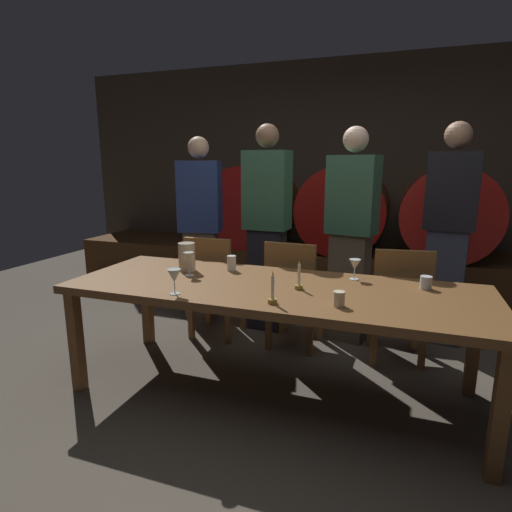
# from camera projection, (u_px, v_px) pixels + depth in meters

# --- Properties ---
(ground_plane) EXTENTS (9.22, 9.22, 0.00)m
(ground_plane) POSITION_uv_depth(u_px,v_px,m) (284.00, 398.00, 2.64)
(ground_plane) COLOR #4C443A
(back_wall) EXTENTS (7.09, 0.24, 2.65)m
(back_wall) POSITION_uv_depth(u_px,v_px,m) (350.00, 176.00, 5.00)
(back_wall) COLOR #473A2D
(back_wall) RESTS_ON ground
(barrel_shelf) EXTENTS (6.38, 0.90, 0.52)m
(barrel_shelf) POSITION_uv_depth(u_px,v_px,m) (340.00, 272.00, 4.72)
(barrel_shelf) COLOR #4C2D16
(barrel_shelf) RESTS_ON ground
(wine_barrel_left) EXTENTS (0.93, 0.87, 0.93)m
(wine_barrel_left) POSITION_uv_depth(u_px,v_px,m) (253.00, 206.00, 4.91)
(wine_barrel_left) COLOR #513319
(wine_barrel_left) RESTS_ON barrel_shelf
(wine_barrel_center) EXTENTS (0.93, 0.87, 0.93)m
(wine_barrel_center) POSITION_uv_depth(u_px,v_px,m) (344.00, 209.00, 4.56)
(wine_barrel_center) COLOR brown
(wine_barrel_center) RESTS_ON barrel_shelf
(wine_barrel_right) EXTENTS (0.93, 0.87, 0.93)m
(wine_barrel_right) POSITION_uv_depth(u_px,v_px,m) (447.00, 213.00, 4.22)
(wine_barrel_right) COLOR brown
(wine_barrel_right) RESTS_ON barrel_shelf
(dining_table) EXTENTS (2.57, 0.92, 0.73)m
(dining_table) POSITION_uv_depth(u_px,v_px,m) (273.00, 295.00, 2.58)
(dining_table) COLOR brown
(dining_table) RESTS_ON ground
(chair_left) EXTENTS (0.41, 0.41, 0.88)m
(chair_left) POSITION_uv_depth(u_px,v_px,m) (213.00, 282.00, 3.50)
(chair_left) COLOR brown
(chair_left) RESTS_ON ground
(chair_center) EXTENTS (0.42, 0.42, 0.88)m
(chair_center) POSITION_uv_depth(u_px,v_px,m) (293.00, 290.00, 3.29)
(chair_center) COLOR brown
(chair_center) RESTS_ON ground
(chair_right) EXTENTS (0.45, 0.45, 0.88)m
(chair_right) POSITION_uv_depth(u_px,v_px,m) (399.00, 300.00, 3.04)
(chair_right) COLOR brown
(chair_right) RESTS_ON ground
(guest_far_left) EXTENTS (0.43, 0.32, 1.70)m
(guest_far_left) POSITION_uv_depth(u_px,v_px,m) (201.00, 228.00, 3.89)
(guest_far_left) COLOR brown
(guest_far_left) RESTS_ON ground
(guest_center_left) EXTENTS (0.39, 0.26, 1.79)m
(guest_center_left) POSITION_uv_depth(u_px,v_px,m) (267.00, 228.00, 3.61)
(guest_center_left) COLOR black
(guest_center_left) RESTS_ON ground
(guest_center_right) EXTENTS (0.42, 0.32, 1.75)m
(guest_center_right) POSITION_uv_depth(u_px,v_px,m) (351.00, 235.00, 3.37)
(guest_center_right) COLOR brown
(guest_center_right) RESTS_ON ground
(guest_far_right) EXTENTS (0.41, 0.30, 1.78)m
(guest_far_right) POSITION_uv_depth(u_px,v_px,m) (448.00, 234.00, 3.32)
(guest_far_right) COLOR #33384C
(guest_far_right) RESTS_ON ground
(candle_left) EXTENTS (0.05, 0.05, 0.18)m
(candle_left) POSITION_uv_depth(u_px,v_px,m) (273.00, 295.00, 2.23)
(candle_left) COLOR olive
(candle_left) RESTS_ON dining_table
(candle_right) EXTENTS (0.05, 0.05, 0.18)m
(candle_right) POSITION_uv_depth(u_px,v_px,m) (299.00, 282.00, 2.48)
(candle_right) COLOR olive
(candle_right) RESTS_ON dining_table
(pitcher) EXTENTS (0.12, 0.12, 0.20)m
(pitcher) POSITION_uv_depth(u_px,v_px,m) (187.00, 257.00, 2.91)
(pitcher) COLOR beige
(pitcher) RESTS_ON dining_table
(wine_glass_left) EXTENTS (0.07, 0.07, 0.16)m
(wine_glass_left) POSITION_uv_depth(u_px,v_px,m) (189.00, 259.00, 2.77)
(wine_glass_left) COLOR silver
(wine_glass_left) RESTS_ON dining_table
(wine_glass_center) EXTENTS (0.08, 0.08, 0.15)m
(wine_glass_center) POSITION_uv_depth(u_px,v_px,m) (174.00, 276.00, 2.38)
(wine_glass_center) COLOR silver
(wine_glass_center) RESTS_ON dining_table
(wine_glass_right) EXTENTS (0.07, 0.07, 0.13)m
(wine_glass_right) POSITION_uv_depth(u_px,v_px,m) (355.00, 265.00, 2.68)
(wine_glass_right) COLOR white
(wine_glass_right) RESTS_ON dining_table
(cup_left) EXTENTS (0.06, 0.06, 0.11)m
(cup_left) POSITION_uv_depth(u_px,v_px,m) (232.00, 263.00, 2.92)
(cup_left) COLOR white
(cup_left) RESTS_ON dining_table
(cup_center) EXTENTS (0.06, 0.06, 0.08)m
(cup_center) POSITION_uv_depth(u_px,v_px,m) (339.00, 299.00, 2.18)
(cup_center) COLOR beige
(cup_center) RESTS_ON dining_table
(cup_right) EXTENTS (0.07, 0.07, 0.08)m
(cup_right) POSITION_uv_depth(u_px,v_px,m) (426.00, 283.00, 2.49)
(cup_right) COLOR silver
(cup_right) RESTS_ON dining_table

